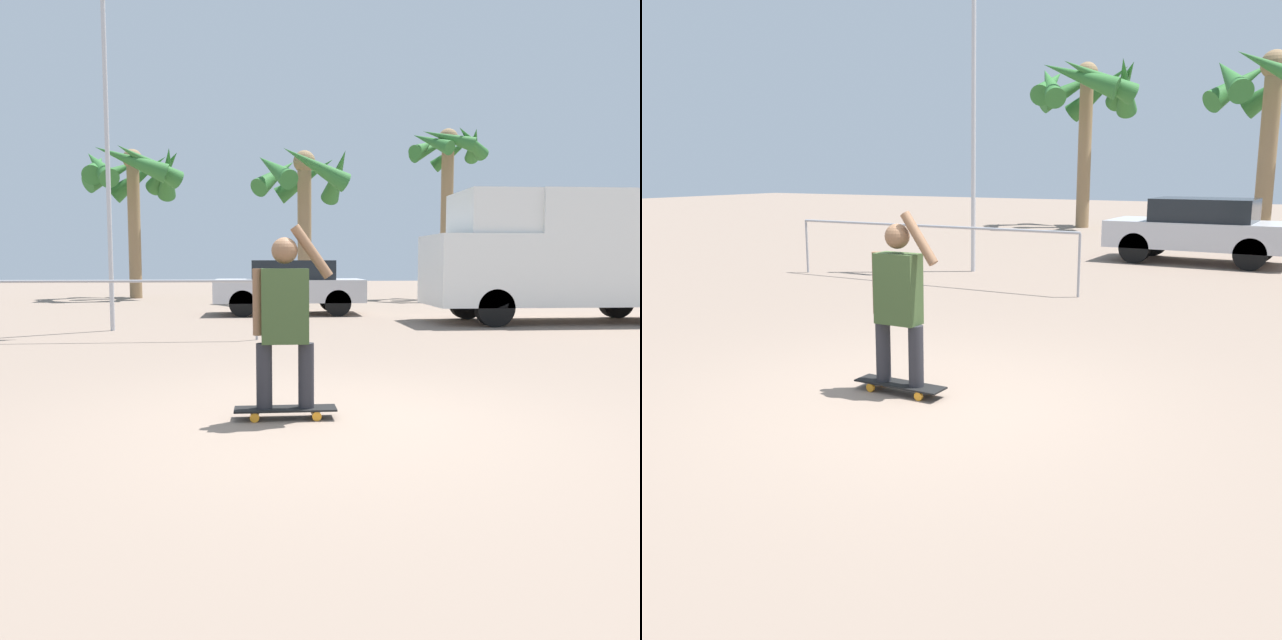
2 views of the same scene
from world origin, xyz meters
The scene contains 8 objects.
ground_plane centered at (0.00, 0.00, 0.00)m, with size 80.00×80.00×0.00m, color gray.
skateboard centered at (-0.35, 0.14, 0.08)m, with size 0.90×0.24×0.10m.
person_skateboarder centered at (-0.35, 0.14, 0.94)m, with size 0.70×0.23×1.61m.
parked_car_silver centered at (0.16, 11.26, 0.76)m, with size 3.89×1.79×1.42m.
palm_tree_center_background centered at (0.79, 16.13, 4.09)m, with size 3.55×3.56×5.28m.
palm_tree_far_left centered at (-5.40, 19.10, 4.69)m, with size 4.16×4.19×5.82m.
flagpole centered at (-3.53, 7.57, 4.13)m, with size 0.91×0.12×7.37m.
plaza_railing_segment centered at (-3.55, 5.80, 0.93)m, with size 5.82×0.05×1.08m.
Camera 2 is at (3.30, -5.19, 2.09)m, focal length 40.00 mm.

